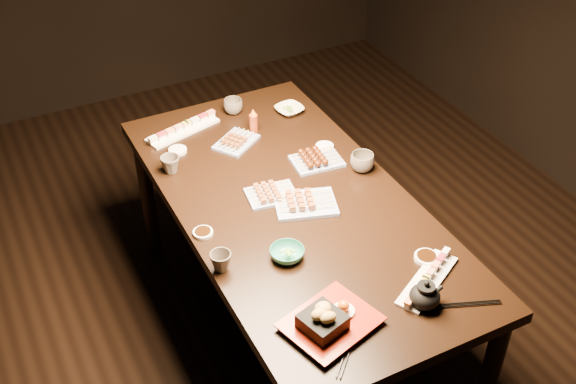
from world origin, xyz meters
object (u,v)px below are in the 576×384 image
(edamame_bowl_cream, at_px, (289,110))
(teapot, at_px, (425,294))
(dining_table, at_px, (293,270))
(sushi_platter_far, at_px, (183,127))
(yakitori_plate_center, at_px, (272,191))
(yakitori_plate_left, at_px, (236,139))
(teacup_near_left, at_px, (221,261))
(teacup_mid_right, at_px, (362,162))
(condiment_bottle, at_px, (253,120))
(yakitori_plate_right, at_px, (306,200))
(edamame_bowl_green, at_px, (287,254))
(teacup_far_right, at_px, (233,106))
(sushi_platter_near, at_px, (428,278))
(teacup_far_left, at_px, (170,164))
(tempura_tray, at_px, (331,315))

(edamame_bowl_cream, distance_m, teapot, 1.34)
(dining_table, height_order, sushi_platter_far, sushi_platter_far)
(dining_table, distance_m, sushi_platter_far, 0.84)
(dining_table, relative_size, yakitori_plate_center, 8.99)
(yakitori_plate_left, bearing_deg, teapot, -115.80)
(dining_table, height_order, edamame_bowl_cream, edamame_bowl_cream)
(edamame_bowl_cream, distance_m, teacup_near_left, 1.11)
(yakitori_plate_left, distance_m, teacup_mid_right, 0.59)
(yakitori_plate_center, relative_size, condiment_bottle, 1.68)
(yakitori_plate_right, xyz_separation_m, edamame_bowl_green, (-0.20, -0.24, -0.01))
(teacup_far_right, relative_size, condiment_bottle, 0.77)
(edamame_bowl_green, relative_size, teacup_mid_right, 1.25)
(dining_table, distance_m, sushi_platter_near, 0.76)
(teacup_far_left, bearing_deg, teacup_far_right, 36.93)
(dining_table, xyz_separation_m, sushi_platter_near, (0.21, -0.62, 0.40))
(edamame_bowl_cream, relative_size, teacup_far_right, 1.40)
(sushi_platter_near, height_order, teacup_far_right, teacup_far_right)
(edamame_bowl_cream, bearing_deg, dining_table, -115.61)
(sushi_platter_near, distance_m, teacup_far_left, 1.19)
(sushi_platter_far, distance_m, yakitori_plate_right, 0.78)
(teacup_mid_right, distance_m, condiment_bottle, 0.56)
(sushi_platter_near, xyz_separation_m, teacup_far_left, (-0.58, 1.04, 0.02))
(teacup_mid_right, bearing_deg, condiment_bottle, 120.43)
(teapot, bearing_deg, teacup_far_left, 114.89)
(yakitori_plate_right, relative_size, edamame_bowl_cream, 1.90)
(teacup_mid_right, bearing_deg, teacup_far_left, 154.01)
(edamame_bowl_cream, height_order, teacup_far_right, teacup_far_right)
(condiment_bottle, bearing_deg, teacup_far_left, -164.00)
(edamame_bowl_green, height_order, tempura_tray, tempura_tray)
(yakitori_plate_center, distance_m, condiment_bottle, 0.50)
(teacup_near_left, bearing_deg, teacup_far_left, 86.38)
(sushi_platter_near, relative_size, condiment_bottle, 2.77)
(sushi_platter_far, distance_m, condiment_bottle, 0.33)
(yakitori_plate_right, relative_size, edamame_bowl_green, 1.91)
(teacup_near_left, bearing_deg, teacup_far_right, 64.21)
(teacup_mid_right, height_order, teapot, teapot)
(sushi_platter_far, relative_size, teacup_far_left, 4.38)
(teacup_near_left, bearing_deg, edamame_bowl_cream, 50.22)
(yakitori_plate_center, relative_size, yakitori_plate_left, 1.03)
(yakitori_plate_center, relative_size, tempura_tray, 0.68)
(yakitori_plate_center, height_order, teapot, teapot)
(sushi_platter_far, bearing_deg, teacup_far_right, 173.55)
(edamame_bowl_cream, height_order, teacup_near_left, teacup_near_left)
(yakitori_plate_center, xyz_separation_m, teapot, (0.20, -0.78, 0.03))
(tempura_tray, distance_m, condiment_bottle, 1.23)
(teacup_mid_right, height_order, teacup_far_right, teacup_mid_right)
(yakitori_plate_center, height_order, tempura_tray, tempura_tray)
(yakitori_plate_left, bearing_deg, teacup_far_left, 158.64)
(dining_table, xyz_separation_m, condiment_bottle, (0.08, 0.55, 0.43))
(condiment_bottle, bearing_deg, edamame_bowl_cream, 18.54)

